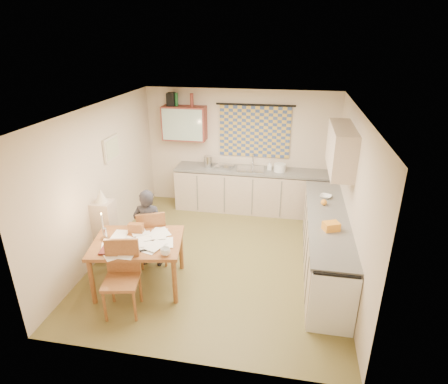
% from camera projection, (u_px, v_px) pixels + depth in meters
% --- Properties ---
extents(floor, '(4.00, 4.50, 0.02)m').
position_uv_depth(floor, '(220.00, 257.00, 6.37)').
color(floor, brown).
rests_on(floor, ground).
extents(ceiling, '(4.00, 4.50, 0.02)m').
position_uv_depth(ceiling, '(219.00, 109.00, 5.39)').
color(ceiling, white).
rests_on(ceiling, floor).
extents(wall_back, '(4.00, 0.02, 2.50)m').
position_uv_depth(wall_back, '(240.00, 149.00, 7.93)').
color(wall_back, beige).
rests_on(wall_back, floor).
extents(wall_front, '(4.00, 0.02, 2.50)m').
position_uv_depth(wall_front, '(177.00, 272.00, 3.83)').
color(wall_front, beige).
rests_on(wall_front, floor).
extents(wall_left, '(0.02, 4.50, 2.50)m').
position_uv_depth(wall_left, '(101.00, 181.00, 6.22)').
color(wall_left, beige).
rests_on(wall_left, floor).
extents(wall_right, '(0.02, 4.50, 2.50)m').
position_uv_depth(wall_right, '(352.00, 199.00, 5.54)').
color(wall_right, beige).
rests_on(wall_right, floor).
extents(window_blind, '(1.45, 0.03, 1.05)m').
position_uv_depth(window_blind, '(255.00, 132.00, 7.69)').
color(window_blind, '#324776').
rests_on(window_blind, wall_back).
extents(curtain_rod, '(1.60, 0.04, 0.04)m').
position_uv_depth(curtain_rod, '(255.00, 105.00, 7.45)').
color(curtain_rod, black).
rests_on(curtain_rod, wall_back).
extents(wall_cabinet, '(0.90, 0.34, 0.70)m').
position_uv_depth(wall_cabinet, '(184.00, 123.00, 7.74)').
color(wall_cabinet, maroon).
rests_on(wall_cabinet, wall_back).
extents(wall_cabinet_glass, '(0.84, 0.02, 0.64)m').
position_uv_depth(wall_cabinet_glass, '(182.00, 125.00, 7.59)').
color(wall_cabinet_glass, '#99B2A5').
rests_on(wall_cabinet_glass, wall_back).
extents(upper_cabinet_right, '(0.34, 1.30, 0.70)m').
position_uv_depth(upper_cabinet_right, '(341.00, 149.00, 5.84)').
color(upper_cabinet_right, tan).
rests_on(upper_cabinet_right, wall_right).
extents(framed_print, '(0.04, 0.50, 0.40)m').
position_uv_depth(framed_print, '(111.00, 148.00, 6.40)').
color(framed_print, beige).
rests_on(framed_print, wall_left).
extents(print_canvas, '(0.01, 0.42, 0.32)m').
position_uv_depth(print_canvas, '(113.00, 148.00, 6.39)').
color(print_canvas, silver).
rests_on(print_canvas, wall_left).
extents(counter_back, '(3.30, 0.62, 0.92)m').
position_uv_depth(counter_back, '(254.00, 191.00, 7.90)').
color(counter_back, tan).
rests_on(counter_back, floor).
extents(counter_right, '(0.62, 2.95, 0.92)m').
position_uv_depth(counter_right, '(325.00, 243.00, 5.92)').
color(counter_right, tan).
rests_on(counter_right, floor).
extents(stove, '(0.58, 0.58, 0.90)m').
position_uv_depth(stove, '(331.00, 292.00, 4.81)').
color(stove, white).
rests_on(stove, floor).
extents(sink, '(0.59, 0.50, 0.10)m').
position_uv_depth(sink, '(250.00, 171.00, 7.75)').
color(sink, silver).
rests_on(sink, counter_back).
extents(tap, '(0.03, 0.03, 0.28)m').
position_uv_depth(tap, '(253.00, 160.00, 7.83)').
color(tap, silver).
rests_on(tap, counter_back).
extents(dish_rack, '(0.40, 0.36, 0.06)m').
position_uv_depth(dish_rack, '(225.00, 167.00, 7.81)').
color(dish_rack, silver).
rests_on(dish_rack, counter_back).
extents(kettle, '(0.23, 0.23, 0.24)m').
position_uv_depth(kettle, '(208.00, 161.00, 7.83)').
color(kettle, silver).
rests_on(kettle, counter_back).
extents(mixing_bowl, '(0.30, 0.30, 0.16)m').
position_uv_depth(mixing_bowl, '(280.00, 168.00, 7.60)').
color(mixing_bowl, white).
rests_on(mixing_bowl, counter_back).
extents(soap_bottle, '(0.09, 0.09, 0.18)m').
position_uv_depth(soap_bottle, '(270.00, 166.00, 7.68)').
color(soap_bottle, white).
rests_on(soap_bottle, counter_back).
extents(bowl, '(0.30, 0.30, 0.05)m').
position_uv_depth(bowl, '(326.00, 196.00, 6.39)').
color(bowl, white).
rests_on(bowl, counter_right).
extents(orange_bag, '(0.27, 0.23, 0.12)m').
position_uv_depth(orange_bag, '(331.00, 226.00, 5.32)').
color(orange_bag, orange).
rests_on(orange_bag, counter_right).
extents(fruit_orange, '(0.10, 0.10, 0.10)m').
position_uv_depth(fruit_orange, '(324.00, 202.00, 6.10)').
color(fruit_orange, orange).
rests_on(fruit_orange, counter_right).
extents(speaker, '(0.16, 0.20, 0.26)m').
position_uv_depth(speaker, '(171.00, 99.00, 7.60)').
color(speaker, black).
rests_on(speaker, wall_cabinet).
extents(bottle_green, '(0.07, 0.07, 0.26)m').
position_uv_depth(bottle_green, '(176.00, 99.00, 7.58)').
color(bottle_green, '#195926').
rests_on(bottle_green, wall_cabinet).
extents(bottle_brown, '(0.09, 0.09, 0.26)m').
position_uv_depth(bottle_brown, '(192.00, 100.00, 7.53)').
color(bottle_brown, maroon).
rests_on(bottle_brown, wall_cabinet).
extents(dining_table, '(1.42, 1.18, 0.75)m').
position_uv_depth(dining_table, '(139.00, 263.00, 5.53)').
color(dining_table, brown).
rests_on(dining_table, floor).
extents(chair_far, '(0.58, 0.58, 0.98)m').
position_uv_depth(chair_far, '(153.00, 246.00, 6.12)').
color(chair_far, brown).
rests_on(chair_far, floor).
extents(chair_near, '(0.54, 0.54, 1.01)m').
position_uv_depth(chair_near, '(123.00, 291.00, 5.03)').
color(chair_near, brown).
rests_on(chair_near, floor).
extents(person, '(0.54, 0.40, 1.32)m').
position_uv_depth(person, '(149.00, 228.00, 5.93)').
color(person, black).
rests_on(person, floor).
extents(shelf_stand, '(0.32, 0.30, 1.04)m').
position_uv_depth(shelf_stand, '(106.00, 231.00, 6.14)').
color(shelf_stand, tan).
rests_on(shelf_stand, floor).
extents(lampshade, '(0.20, 0.20, 0.22)m').
position_uv_depth(lampshade, '(101.00, 196.00, 5.90)').
color(lampshade, beige).
rests_on(lampshade, shelf_stand).
extents(letter_rack, '(0.23, 0.12, 0.16)m').
position_uv_depth(letter_rack, '(136.00, 228.00, 5.57)').
color(letter_rack, brown).
rests_on(letter_rack, dining_table).
extents(mug, '(0.22, 0.22, 0.11)m').
position_uv_depth(mug, '(165.00, 252.00, 5.03)').
color(mug, white).
rests_on(mug, dining_table).
extents(magazine, '(0.31, 0.36, 0.03)m').
position_uv_depth(magazine, '(101.00, 249.00, 5.17)').
color(magazine, maroon).
rests_on(magazine, dining_table).
extents(book, '(0.29, 0.34, 0.02)m').
position_uv_depth(book, '(109.00, 245.00, 5.28)').
color(book, orange).
rests_on(book, dining_table).
extents(orange_box, '(0.14, 0.13, 0.04)m').
position_uv_depth(orange_box, '(111.00, 251.00, 5.10)').
color(orange_box, orange).
rests_on(orange_box, dining_table).
extents(eyeglasses, '(0.14, 0.10, 0.02)m').
position_uv_depth(eyeglasses, '(143.00, 251.00, 5.13)').
color(eyeglasses, black).
rests_on(eyeglasses, dining_table).
extents(candle_holder, '(0.07, 0.07, 0.18)m').
position_uv_depth(candle_holder, '(105.00, 234.00, 5.40)').
color(candle_holder, silver).
rests_on(candle_holder, dining_table).
extents(candle, '(0.03, 0.03, 0.22)m').
position_uv_depth(candle, '(102.00, 222.00, 5.32)').
color(candle, white).
rests_on(candle, dining_table).
extents(candle_flame, '(0.02, 0.02, 0.02)m').
position_uv_depth(candle_flame, '(101.00, 214.00, 5.28)').
color(candle_flame, '#FFCC66').
rests_on(candle_flame, dining_table).
extents(papers, '(1.03, 1.06, 0.03)m').
position_uv_depth(papers, '(139.00, 241.00, 5.36)').
color(papers, white).
rests_on(papers, dining_table).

